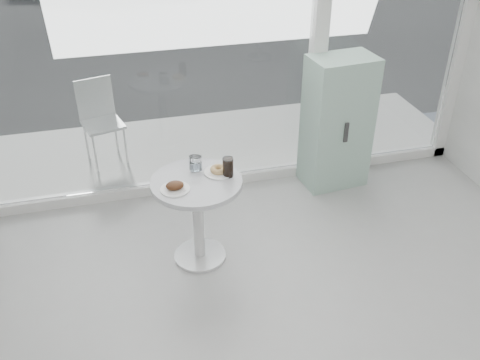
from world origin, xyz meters
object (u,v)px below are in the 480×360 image
object	(u,v)px
main_table	(198,204)
cola_glass	(228,167)
mint_cabinet	(337,123)
water_tumbler_b	(197,164)
patio_chair	(100,116)
plate_donut	(219,171)
plate_fritter	(175,187)
water_tumbler_a	(194,164)

from	to	relation	value
main_table	cola_glass	size ratio (longest dim) A/B	4.77
mint_cabinet	water_tumbler_b	distance (m)	1.68
patio_chair	plate_donut	bearing A→B (deg)	-77.93
main_table	water_tumbler_b	xyz separation A→B (m)	(0.04, 0.16, 0.27)
patio_chair	main_table	bearing A→B (deg)	-83.90
plate_fritter	water_tumbler_b	size ratio (longest dim) A/B	1.86
main_table	water_tumbler_a	size ratio (longest dim) A/B	6.16
water_tumbler_a	water_tumbler_b	distance (m)	0.03
mint_cabinet	plate_donut	size ratio (longest dim) A/B	5.73
water_tumbler_b	cola_glass	distance (m)	0.27
plate_fritter	water_tumbler_b	world-z (taller)	water_tumbler_b
plate_donut	water_tumbler_b	distance (m)	0.18
plate_fritter	water_tumbler_b	bearing A→B (deg)	48.86
main_table	patio_chair	xyz separation A→B (m)	(-0.70, 1.84, 0.01)
main_table	patio_chair	world-z (taller)	patio_chair
mint_cabinet	water_tumbler_b	world-z (taller)	mint_cabinet
patio_chair	plate_donut	distance (m)	1.99
water_tumbler_b	patio_chair	bearing A→B (deg)	113.74
main_table	patio_chair	distance (m)	1.96
plate_fritter	cola_glass	size ratio (longest dim) A/B	1.40
plate_fritter	plate_donut	xyz separation A→B (m)	(0.37, 0.16, -0.01)
main_table	patio_chair	size ratio (longest dim) A/B	0.86
mint_cabinet	patio_chair	xyz separation A→B (m)	(-2.26, 0.98, -0.11)
plate_donut	water_tumbler_a	bearing A→B (deg)	152.61
water_tumbler_b	water_tumbler_a	bearing A→B (deg)	174.73
main_table	plate_donut	distance (m)	0.32
main_table	plate_donut	size ratio (longest dim) A/B	3.30
water_tumbler_a	main_table	bearing A→B (deg)	-94.98
mint_cabinet	plate_donut	world-z (taller)	mint_cabinet
main_table	plate_donut	world-z (taller)	plate_donut
main_table	mint_cabinet	distance (m)	1.79
mint_cabinet	plate_donut	distance (m)	1.59
water_tumbler_b	cola_glass	bearing A→B (deg)	-35.70
mint_cabinet	plate_fritter	world-z (taller)	mint_cabinet
plate_donut	cola_glass	bearing A→B (deg)	-45.92
main_table	water_tumbler_a	world-z (taller)	water_tumbler_a
mint_cabinet	cola_glass	size ratio (longest dim) A/B	8.27
main_table	cola_glass	xyz separation A→B (m)	(0.26, 0.00, 0.30)
cola_glass	mint_cabinet	bearing A→B (deg)	33.29
patio_chair	plate_donut	world-z (taller)	patio_chair
main_table	cola_glass	distance (m)	0.39
patio_chair	water_tumbler_a	xyz separation A→B (m)	(0.71, -1.67, 0.27)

